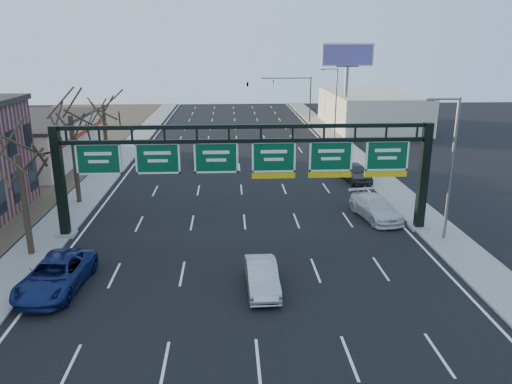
{
  "coord_description": "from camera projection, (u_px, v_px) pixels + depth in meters",
  "views": [
    {
      "loc": [
        -1.02,
        -22.93,
        12.1
      ],
      "look_at": [
        0.62,
        6.58,
        3.2
      ],
      "focal_mm": 35.0,
      "sensor_mm": 36.0,
      "label": 1
    }
  ],
  "objects": [
    {
      "name": "sidewalk_left",
      "position": [
        96.0,
        185.0,
        43.89
      ],
      "size": [
        3.0,
        120.0,
        0.12
      ],
      "primitive_type": "cube",
      "color": "gray",
      "rests_on": "ground"
    },
    {
      "name": "lane_markings",
      "position": [
        241.0,
        183.0,
        44.59
      ],
      "size": [
        21.6,
        120.0,
        0.01
      ],
      "primitive_type": "cube",
      "color": "white",
      "rests_on": "ground"
    },
    {
      "name": "car_white_wagon",
      "position": [
        375.0,
        208.0,
        35.52
      ],
      "size": [
        3.17,
        5.74,
        1.57
      ],
      "primitive_type": "imported",
      "rotation": [
        0.0,
        0.0,
        0.19
      ],
      "color": "silver",
      "rests_on": "ground"
    },
    {
      "name": "billboard_right",
      "position": [
        347.0,
        66.0,
        66.66
      ],
      "size": [
        7.0,
        0.5,
        12.0
      ],
      "color": "slate",
      "rests_on": "ground"
    },
    {
      "name": "tree_mid",
      "position": [
        69.0,
        102.0,
        36.86
      ],
      "size": [
        3.6,
        3.6,
        9.24
      ],
      "color": "#31281B",
      "rests_on": "sidewalk_left"
    },
    {
      "name": "ground",
      "position": [
        251.0,
        289.0,
        25.47
      ],
      "size": [
        160.0,
        160.0,
        0.0
      ],
      "primitive_type": "plane",
      "color": "black",
      "rests_on": "ground"
    },
    {
      "name": "tree_gantry",
      "position": [
        15.0,
        136.0,
        27.52
      ],
      "size": [
        3.6,
        3.6,
        8.48
      ],
      "color": "#31281B",
      "rests_on": "sidewalk_left"
    },
    {
      "name": "car_blue_suv",
      "position": [
        56.0,
        275.0,
        25.23
      ],
      "size": [
        3.14,
        5.98,
        1.61
      ],
      "primitive_type": "imported",
      "rotation": [
        0.0,
        0.0,
        -0.08
      ],
      "color": "navy",
      "rests_on": "ground"
    },
    {
      "name": "car_silver_sedan",
      "position": [
        262.0,
        277.0,
        25.21
      ],
      "size": [
        1.66,
        4.42,
        1.44
      ],
      "primitive_type": "imported",
      "rotation": [
        0.0,
        0.0,
        0.03
      ],
      "color": "#A8A8AD",
      "rests_on": "ground"
    },
    {
      "name": "streetlight_near",
      "position": [
        450.0,
        162.0,
        30.4
      ],
      "size": [
        2.15,
        0.22,
        9.0
      ],
      "color": "slate",
      "rests_on": "sidewalk_right"
    },
    {
      "name": "building_right_distant",
      "position": [
        371.0,
        110.0,
        73.62
      ],
      "size": [
        12.0,
        20.0,
        5.0
      ],
      "primitive_type": "cube",
      "color": "beige",
      "rests_on": "ground"
    },
    {
      "name": "car_grey_far",
      "position": [
        355.0,
        172.0,
        45.07
      ],
      "size": [
        2.46,
        4.95,
        1.62
      ],
      "primitive_type": "imported",
      "rotation": [
        0.0,
        0.0,
        0.12
      ],
      "color": "#383A3C",
      "rests_on": "ground"
    },
    {
      "name": "traffic_signal_mast",
      "position": [
        271.0,
        87.0,
        76.77
      ],
      "size": [
        10.16,
        0.54,
        7.0
      ],
      "color": "black",
      "rests_on": "ground"
    },
    {
      "name": "cream_strip",
      "position": [
        30.0,
        141.0,
        51.37
      ],
      "size": [
        10.9,
        18.4,
        4.7
      ],
      "color": "beige",
      "rests_on": "ground"
    },
    {
      "name": "tree_far",
      "position": [
        102.0,
        94.0,
        46.53
      ],
      "size": [
        3.6,
        3.6,
        8.86
      ],
      "color": "#31281B",
      "rests_on": "sidewalk_left"
    },
    {
      "name": "car_silver_distant",
      "position": [
        204.0,
        156.0,
        51.73
      ],
      "size": [
        2.0,
        4.57,
        1.46
      ],
      "primitive_type": "imported",
      "rotation": [
        0.0,
        0.0,
        0.11
      ],
      "color": "#AAABAF",
      "rests_on": "ground"
    },
    {
      "name": "sign_gantry",
      "position": [
        248.0,
        164.0,
        31.79
      ],
      "size": [
        24.6,
        1.2,
        7.2
      ],
      "color": "black",
      "rests_on": "ground"
    },
    {
      "name": "streetlight_far",
      "position": [
        335.0,
        100.0,
        62.91
      ],
      "size": [
        2.15,
        0.22,
        9.0
      ],
      "color": "slate",
      "rests_on": "sidewalk_right"
    },
    {
      "name": "sidewalk_right",
      "position": [
        382.0,
        180.0,
        45.25
      ],
      "size": [
        3.0,
        120.0,
        0.12
      ],
      "primitive_type": "cube",
      "color": "gray",
      "rests_on": "ground"
    }
  ]
}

